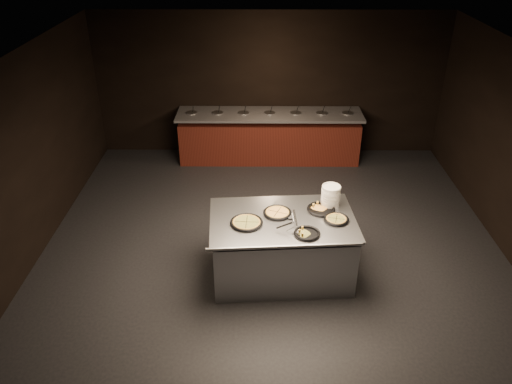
% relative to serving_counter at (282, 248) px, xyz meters
% --- Properties ---
extents(room, '(7.02, 8.02, 2.92)m').
position_rel_serving_counter_xyz_m(room, '(-0.11, 0.20, 1.00)').
color(room, black).
rests_on(room, ground).
extents(salad_bar, '(3.70, 0.83, 1.18)m').
position_rel_serving_counter_xyz_m(salad_bar, '(-0.11, 3.76, -0.01)').
color(salad_bar, maroon).
rests_on(salad_bar, ground).
extents(serving_counter, '(2.03, 1.38, 0.94)m').
position_rel_serving_counter_xyz_m(serving_counter, '(0.00, 0.00, 0.00)').
color(serving_counter, silver).
rests_on(serving_counter, ground).
extents(plate_stack, '(0.26, 0.26, 0.29)m').
position_rel_serving_counter_xyz_m(plate_stack, '(0.68, 0.37, 0.63)').
color(plate_stack, white).
rests_on(plate_stack, serving_counter).
extents(pan_veggie_whole, '(0.43, 0.43, 0.04)m').
position_rel_serving_counter_xyz_m(pan_veggie_whole, '(-0.48, -0.12, 0.51)').
color(pan_veggie_whole, black).
rests_on(pan_veggie_whole, serving_counter).
extents(pan_cheese_whole, '(0.39, 0.39, 0.04)m').
position_rel_serving_counter_xyz_m(pan_cheese_whole, '(-0.07, 0.12, 0.51)').
color(pan_cheese_whole, black).
rests_on(pan_cheese_whole, serving_counter).
extents(pan_cheese_slices_a, '(0.39, 0.39, 0.04)m').
position_rel_serving_counter_xyz_m(pan_cheese_slices_a, '(0.54, 0.22, 0.51)').
color(pan_cheese_slices_a, black).
rests_on(pan_cheese_slices_a, serving_counter).
extents(pan_cheese_slices_b, '(0.34, 0.34, 0.04)m').
position_rel_serving_counter_xyz_m(pan_cheese_slices_b, '(0.30, -0.37, 0.51)').
color(pan_cheese_slices_b, black).
rests_on(pan_cheese_slices_b, serving_counter).
extents(pan_veggie_slices, '(0.34, 0.34, 0.04)m').
position_rel_serving_counter_xyz_m(pan_veggie_slices, '(0.71, -0.04, 0.51)').
color(pan_veggie_slices, black).
rests_on(pan_veggie_slices, serving_counter).
extents(server_left, '(0.14, 0.34, 0.16)m').
position_rel_serving_counter_xyz_m(server_left, '(0.14, -0.09, 0.57)').
color(server_left, silver).
rests_on(server_left, serving_counter).
extents(server_right, '(0.32, 0.10, 0.15)m').
position_rel_serving_counter_xyz_m(server_right, '(0.05, -0.32, 0.56)').
color(server_right, silver).
rests_on(server_right, serving_counter).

